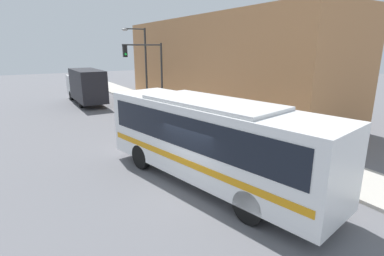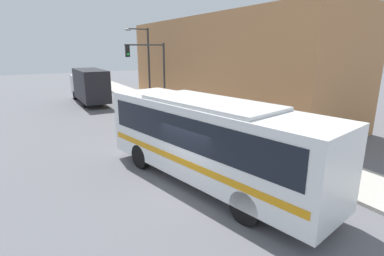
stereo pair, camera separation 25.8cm
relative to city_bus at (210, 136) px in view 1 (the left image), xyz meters
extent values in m
plane|color=slate|center=(-0.88, -0.37, -1.96)|extent=(120.00, 120.00, 0.00)
cube|color=#B7B2A8|center=(5.11, 19.63, -1.89)|extent=(2.99, 70.00, 0.14)
cube|color=#B27A4C|center=(9.61, 13.16, 1.89)|extent=(6.00, 25.06, 7.70)
cube|color=white|center=(0.00, 0.00, -0.11)|extent=(4.55, 10.44, 2.77)
cube|color=black|center=(0.00, 0.00, 0.39)|extent=(4.42, 9.66, 1.17)
cube|color=orange|center=(0.00, 0.00, -0.72)|extent=(4.50, 10.05, 0.24)
cube|color=silver|center=(0.00, 0.00, 1.33)|extent=(3.42, 5.93, 0.16)
cylinder|color=black|center=(0.47, 3.30, -1.41)|extent=(0.50, 1.13, 1.10)
cylinder|color=black|center=(-1.75, 2.85, -1.41)|extent=(0.50, 1.13, 1.10)
cylinder|color=black|center=(1.67, -2.50, -1.41)|extent=(0.50, 1.13, 1.10)
cylinder|color=black|center=(-0.55, -2.96, -1.41)|extent=(0.50, 1.13, 1.10)
cube|color=black|center=(-0.23, 19.82, -0.10)|extent=(2.21, 5.96, 2.83)
cube|color=silver|center=(-0.23, 23.95, -0.51)|extent=(2.10, 2.32, 2.01)
cylinder|color=black|center=(-1.18, 23.54, -1.51)|extent=(0.25, 0.90, 0.90)
cylinder|color=black|center=(-1.18, 18.70, -1.51)|extent=(0.25, 0.90, 0.90)
cylinder|color=gold|center=(4.22, 4.47, -1.55)|extent=(0.25, 0.25, 0.55)
sphere|color=gold|center=(4.22, 4.47, -1.20)|extent=(0.24, 0.24, 0.24)
cylinder|color=gold|center=(4.22, 4.33, -1.52)|extent=(0.11, 0.15, 0.11)
cylinder|color=#2D2D2D|center=(4.37, 13.39, 0.91)|extent=(0.16, 0.16, 5.46)
cylinder|color=#2D2D2D|center=(2.77, 13.39, 3.49)|extent=(3.20, 0.11, 0.11)
cube|color=black|center=(1.37, 13.39, 3.04)|extent=(0.30, 0.24, 0.90)
sphere|color=#19D83F|center=(1.37, 13.25, 2.81)|extent=(0.18, 0.18, 0.18)
cylinder|color=#2D2D2D|center=(4.22, 9.47, -1.25)|extent=(0.06, 0.06, 1.14)
cylinder|color=#4C4C51|center=(4.22, 9.47, -0.57)|extent=(0.14, 0.14, 0.22)
cylinder|color=#2D2D2D|center=(4.47, 16.88, 1.56)|extent=(0.18, 0.18, 6.77)
cylinder|color=#2D2D2D|center=(3.55, 16.88, 4.85)|extent=(1.83, 0.11, 0.11)
ellipsoid|color=gray|center=(2.64, 16.88, 4.77)|extent=(0.56, 0.28, 0.20)
cylinder|color=slate|center=(5.40, 5.05, -1.42)|extent=(0.28, 0.28, 0.80)
cylinder|color=black|center=(5.40, 5.05, -0.69)|extent=(0.34, 0.34, 0.67)
sphere|color=tan|center=(5.40, 5.05, -0.24)|extent=(0.22, 0.22, 0.22)
cylinder|color=#47382D|center=(5.22, 7.82, -1.42)|extent=(0.28, 0.28, 0.80)
cylinder|color=#B22D33|center=(5.22, 7.82, -0.69)|extent=(0.34, 0.34, 0.67)
sphere|color=tan|center=(5.22, 7.82, -0.25)|extent=(0.22, 0.22, 0.22)
camera|label=1|loc=(-6.27, -9.09, 3.32)|focal=28.00mm
camera|label=2|loc=(-6.05, -9.22, 3.32)|focal=28.00mm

